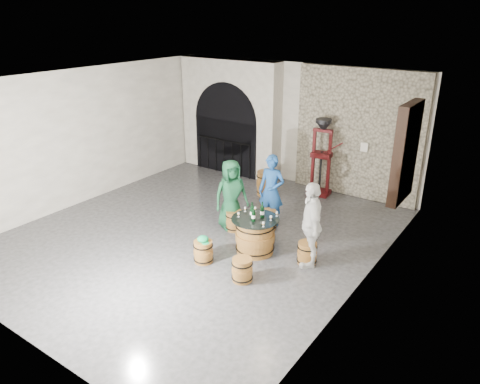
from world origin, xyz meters
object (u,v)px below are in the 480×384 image
Objects in this scene: person_white at (311,225)px; wine_bottle_left at (252,211)px; barrel_stool_right at (307,253)px; barrel_stool_near_left at (203,252)px; person_blue at (271,191)px; corking_press at (322,152)px; wine_bottle_center at (253,215)px; wine_bottle_right at (262,211)px; barrel_stool_far at (268,220)px; barrel_table at (255,235)px; barrel_stool_left at (234,221)px; barrel_stool_near_right at (242,270)px; person_green at (231,194)px; side_barrel at (266,183)px.

wine_bottle_left is (-1.15, -0.21, 0.04)m from person_white.
barrel_stool_near_left is at bearing -146.64° from barrel_stool_right.
barrel_stool_right is 0.27× the size of person_blue.
wine_bottle_center is at bearing -90.90° from corking_press.
person_white is (1.47, -1.04, 0.02)m from person_blue.
wine_bottle_left and wine_bottle_right have the same top height.
barrel_table is at bearing -72.22° from barrel_stool_far.
barrel_table reaches higher than barrel_stool_near_left.
barrel_stool_near_right is at bearing -50.20° from barrel_stool_left.
wine_bottle_right is (0.15, 0.13, 0.00)m from wine_bottle_left.
barrel_table is 0.50m from wine_bottle_left.
barrel_stool_left is at bearing -90.67° from person_green.
person_white reaches higher than wine_bottle_center.
person_blue is 1.43m from wine_bottle_center.
wine_bottle_center is (0.36, -1.13, 0.64)m from barrel_stool_far.
wine_bottle_left is at bearing -115.22° from person_white.
wine_bottle_center is (0.62, 0.75, 0.64)m from barrel_stool_near_left.
barrel_stool_far is 1.97m from side_barrel.
barrel_stool_far is 1.34× the size of wine_bottle_center.
person_white is 5.02× the size of wine_bottle_right.
wine_bottle_left is (0.51, 0.87, 0.64)m from barrel_stool_near_left.
barrel_stool_near_left is at bearing -77.56° from barrel_stool_left.
barrel_stool_near_right is (0.38, -0.98, -0.14)m from barrel_table.
wine_bottle_center is (0.94, -0.67, 0.64)m from barrel_stool_left.
barrel_table reaches higher than barrel_stool_right.
barrel_stool_left is 0.57m from person_green.
person_white is (1.08, 0.20, 0.46)m from barrel_table.
barrel_stool_near_right is 1.00× the size of barrel_stool_near_left.
wine_bottle_center is at bearing -80.40° from person_blue.
barrel_stool_right is 0.69× the size of side_barrel.
barrel_stool_near_right is 0.27× the size of person_white.
barrel_stool_right is 1.00× the size of barrel_stool_near_left.
barrel_stool_left is 2.10m from person_white.
wine_bottle_right is at bearing -89.83° from corking_press.
barrel_stool_right is at bearing -74.08° from corking_press.
person_blue is at bearing -15.93° from person_green.
corking_press is at bearing 36.34° from side_barrel.
barrel_stool_far is at bearing 114.36° from wine_bottle_right.
person_green reaches higher than barrel_stool_right.
corking_press is (0.29, 4.34, 0.93)m from barrel_stool_near_left.
barrel_stool_far is 1.00× the size of barrel_stool_near_left.
barrel_table is 1.06m from barrel_stool_near_left.
person_green is 2.44× the size of side_barrel.
side_barrel is at bearing 103.26° from barrel_stool_near_left.
person_green is (-1.41, 1.62, 0.55)m from barrel_stool_near_right.
wine_bottle_right is at bearing -120.77° from person_white.
person_blue is 1.21m from wine_bottle_right.
person_blue is at bearing 113.05° from wine_bottle_right.
corking_press reaches higher than barrel_stool_near_right.
person_white is (2.11, -0.43, 0.05)m from person_green.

